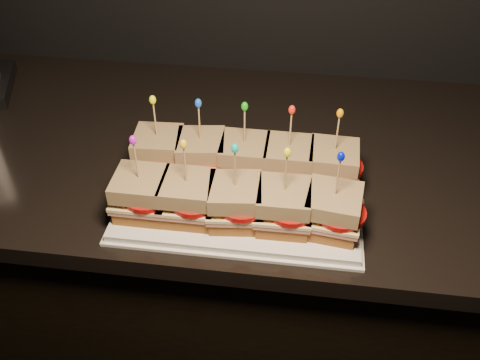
# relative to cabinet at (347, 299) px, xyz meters

# --- Properties ---
(cabinet) EXTENTS (2.43, 0.64, 0.85)m
(cabinet) POSITION_rel_cabinet_xyz_m (0.00, 0.00, 0.00)
(cabinet) COLOR black
(cabinet) RESTS_ON ground
(granite_slab) EXTENTS (2.47, 0.68, 0.04)m
(granite_slab) POSITION_rel_cabinet_xyz_m (0.00, 0.00, 0.44)
(granite_slab) COLOR black
(granite_slab) RESTS_ON cabinet
(platter) EXTENTS (0.42, 0.26, 0.02)m
(platter) POSITION_rel_cabinet_xyz_m (-0.26, -0.17, 0.47)
(platter) COLOR white
(platter) RESTS_ON granite_slab
(platter_rim) EXTENTS (0.44, 0.27, 0.01)m
(platter_rim) POSITION_rel_cabinet_xyz_m (-0.26, -0.17, 0.46)
(platter_rim) COLOR white
(platter_rim) RESTS_ON granite_slab
(sandwich_0_bread_bot) EXTENTS (0.09, 0.09, 0.02)m
(sandwich_0_bread_bot) POSITION_rel_cabinet_xyz_m (-0.42, -0.11, 0.49)
(sandwich_0_bread_bot) COLOR #5E3214
(sandwich_0_bread_bot) RESTS_ON platter
(sandwich_0_ham) EXTENTS (0.10, 0.09, 0.01)m
(sandwich_0_ham) POSITION_rel_cabinet_xyz_m (-0.42, -0.11, 0.51)
(sandwich_0_ham) COLOR #C97166
(sandwich_0_ham) RESTS_ON sandwich_0_bread_bot
(sandwich_0_cheese) EXTENTS (0.10, 0.10, 0.01)m
(sandwich_0_cheese) POSITION_rel_cabinet_xyz_m (-0.42, -0.11, 0.51)
(sandwich_0_cheese) COLOR #FDE399
(sandwich_0_cheese) RESTS_ON sandwich_0_ham
(sandwich_0_tomato) EXTENTS (0.08, 0.08, 0.01)m
(sandwich_0_tomato) POSITION_rel_cabinet_xyz_m (-0.41, -0.12, 0.52)
(sandwich_0_tomato) COLOR #AD0F0C
(sandwich_0_tomato) RESTS_ON sandwich_0_cheese
(sandwich_0_bread_top) EXTENTS (0.09, 0.09, 0.03)m
(sandwich_0_bread_top) POSITION_rel_cabinet_xyz_m (-0.42, -0.11, 0.54)
(sandwich_0_bread_top) COLOR brown
(sandwich_0_bread_top) RESTS_ON sandwich_0_tomato
(sandwich_0_pick) EXTENTS (0.00, 0.00, 0.09)m
(sandwich_0_pick) POSITION_rel_cabinet_xyz_m (-0.42, -0.11, 0.59)
(sandwich_0_pick) COLOR tan
(sandwich_0_pick) RESTS_ON sandwich_0_bread_top
(sandwich_0_frill) EXTENTS (0.01, 0.01, 0.02)m
(sandwich_0_frill) POSITION_rel_cabinet_xyz_m (-0.42, -0.11, 0.63)
(sandwich_0_frill) COLOR #F2EF0E
(sandwich_0_frill) RESTS_ON sandwich_0_pick
(sandwich_1_bread_bot) EXTENTS (0.09, 0.09, 0.02)m
(sandwich_1_bread_bot) POSITION_rel_cabinet_xyz_m (-0.34, -0.11, 0.49)
(sandwich_1_bread_bot) COLOR #5E3214
(sandwich_1_bread_bot) RESTS_ON platter
(sandwich_1_ham) EXTENTS (0.10, 0.10, 0.01)m
(sandwich_1_ham) POSITION_rel_cabinet_xyz_m (-0.34, -0.11, 0.51)
(sandwich_1_ham) COLOR #C97166
(sandwich_1_ham) RESTS_ON sandwich_1_bread_bot
(sandwich_1_cheese) EXTENTS (0.11, 0.10, 0.01)m
(sandwich_1_cheese) POSITION_rel_cabinet_xyz_m (-0.34, -0.11, 0.51)
(sandwich_1_cheese) COLOR #FDE399
(sandwich_1_cheese) RESTS_ON sandwich_1_ham
(sandwich_1_tomato) EXTENTS (0.08, 0.08, 0.01)m
(sandwich_1_tomato) POSITION_rel_cabinet_xyz_m (-0.33, -0.12, 0.52)
(sandwich_1_tomato) COLOR #AD0F0C
(sandwich_1_tomato) RESTS_ON sandwich_1_cheese
(sandwich_1_bread_top) EXTENTS (0.10, 0.10, 0.03)m
(sandwich_1_bread_top) POSITION_rel_cabinet_xyz_m (-0.34, -0.11, 0.54)
(sandwich_1_bread_top) COLOR brown
(sandwich_1_bread_top) RESTS_ON sandwich_1_tomato
(sandwich_1_pick) EXTENTS (0.00, 0.00, 0.09)m
(sandwich_1_pick) POSITION_rel_cabinet_xyz_m (-0.34, -0.11, 0.59)
(sandwich_1_pick) COLOR tan
(sandwich_1_pick) RESTS_ON sandwich_1_bread_top
(sandwich_1_frill) EXTENTS (0.01, 0.01, 0.02)m
(sandwich_1_frill) POSITION_rel_cabinet_xyz_m (-0.34, -0.11, 0.63)
(sandwich_1_frill) COLOR blue
(sandwich_1_frill) RESTS_ON sandwich_1_pick
(sandwich_2_bread_bot) EXTENTS (0.08, 0.08, 0.02)m
(sandwich_2_bread_bot) POSITION_rel_cabinet_xyz_m (-0.26, -0.11, 0.49)
(sandwich_2_bread_bot) COLOR #5E3214
(sandwich_2_bread_bot) RESTS_ON platter
(sandwich_2_ham) EXTENTS (0.09, 0.09, 0.01)m
(sandwich_2_ham) POSITION_rel_cabinet_xyz_m (-0.26, -0.11, 0.51)
(sandwich_2_ham) COLOR #C97166
(sandwich_2_ham) RESTS_ON sandwich_2_bread_bot
(sandwich_2_cheese) EXTENTS (0.10, 0.09, 0.01)m
(sandwich_2_cheese) POSITION_rel_cabinet_xyz_m (-0.26, -0.11, 0.51)
(sandwich_2_cheese) COLOR #FDE399
(sandwich_2_cheese) RESTS_ON sandwich_2_ham
(sandwich_2_tomato) EXTENTS (0.08, 0.08, 0.01)m
(sandwich_2_tomato) POSITION_rel_cabinet_xyz_m (-0.24, -0.12, 0.52)
(sandwich_2_tomato) COLOR #AD0F0C
(sandwich_2_tomato) RESTS_ON sandwich_2_cheese
(sandwich_2_bread_top) EXTENTS (0.09, 0.09, 0.03)m
(sandwich_2_bread_top) POSITION_rel_cabinet_xyz_m (-0.26, -0.11, 0.54)
(sandwich_2_bread_top) COLOR brown
(sandwich_2_bread_top) RESTS_ON sandwich_2_tomato
(sandwich_2_pick) EXTENTS (0.00, 0.00, 0.09)m
(sandwich_2_pick) POSITION_rel_cabinet_xyz_m (-0.26, -0.11, 0.59)
(sandwich_2_pick) COLOR tan
(sandwich_2_pick) RESTS_ON sandwich_2_bread_top
(sandwich_2_frill) EXTENTS (0.01, 0.01, 0.02)m
(sandwich_2_frill) POSITION_rel_cabinet_xyz_m (-0.26, -0.11, 0.63)
(sandwich_2_frill) COLOR #14AC12
(sandwich_2_frill) RESTS_ON sandwich_2_pick
(sandwich_3_bread_bot) EXTENTS (0.08, 0.08, 0.02)m
(sandwich_3_bread_bot) POSITION_rel_cabinet_xyz_m (-0.18, -0.11, 0.49)
(sandwich_3_bread_bot) COLOR #5E3214
(sandwich_3_bread_bot) RESTS_ON platter
(sandwich_3_ham) EXTENTS (0.09, 0.09, 0.01)m
(sandwich_3_ham) POSITION_rel_cabinet_xyz_m (-0.18, -0.11, 0.51)
(sandwich_3_ham) COLOR #C97166
(sandwich_3_ham) RESTS_ON sandwich_3_bread_bot
(sandwich_3_cheese) EXTENTS (0.10, 0.09, 0.01)m
(sandwich_3_cheese) POSITION_rel_cabinet_xyz_m (-0.18, -0.11, 0.51)
(sandwich_3_cheese) COLOR #FDE399
(sandwich_3_cheese) RESTS_ON sandwich_3_ham
(sandwich_3_tomato) EXTENTS (0.08, 0.08, 0.01)m
(sandwich_3_tomato) POSITION_rel_cabinet_xyz_m (-0.16, -0.12, 0.52)
(sandwich_3_tomato) COLOR #AD0F0C
(sandwich_3_tomato) RESTS_ON sandwich_3_cheese
(sandwich_3_bread_top) EXTENTS (0.09, 0.09, 0.03)m
(sandwich_3_bread_top) POSITION_rel_cabinet_xyz_m (-0.18, -0.11, 0.54)
(sandwich_3_bread_top) COLOR brown
(sandwich_3_bread_top) RESTS_ON sandwich_3_tomato
(sandwich_3_pick) EXTENTS (0.00, 0.00, 0.09)m
(sandwich_3_pick) POSITION_rel_cabinet_xyz_m (-0.18, -0.11, 0.59)
(sandwich_3_pick) COLOR tan
(sandwich_3_pick) RESTS_ON sandwich_3_bread_top
(sandwich_3_frill) EXTENTS (0.01, 0.01, 0.02)m
(sandwich_3_frill) POSITION_rel_cabinet_xyz_m (-0.18, -0.11, 0.63)
(sandwich_3_frill) COLOR red
(sandwich_3_frill) RESTS_ON sandwich_3_pick
(sandwich_4_bread_bot) EXTENTS (0.09, 0.09, 0.02)m
(sandwich_4_bread_bot) POSITION_rel_cabinet_xyz_m (-0.10, -0.11, 0.49)
(sandwich_4_bread_bot) COLOR #5E3214
(sandwich_4_bread_bot) RESTS_ON platter
(sandwich_4_ham) EXTENTS (0.10, 0.09, 0.01)m
(sandwich_4_ham) POSITION_rel_cabinet_xyz_m (-0.10, -0.11, 0.51)
(sandwich_4_ham) COLOR #C97166
(sandwich_4_ham) RESTS_ON sandwich_4_bread_bot
(sandwich_4_cheese) EXTENTS (0.10, 0.09, 0.01)m
(sandwich_4_cheese) POSITION_rel_cabinet_xyz_m (-0.10, -0.11, 0.51)
(sandwich_4_cheese) COLOR #FDE399
(sandwich_4_cheese) RESTS_ON sandwich_4_ham
(sandwich_4_tomato) EXTENTS (0.08, 0.08, 0.01)m
(sandwich_4_tomato) POSITION_rel_cabinet_xyz_m (-0.08, -0.12, 0.52)
(sandwich_4_tomato) COLOR #AD0F0C
(sandwich_4_tomato) RESTS_ON sandwich_4_cheese
(sandwich_4_bread_top) EXTENTS (0.09, 0.09, 0.03)m
(sandwich_4_bread_top) POSITION_rel_cabinet_xyz_m (-0.10, -0.11, 0.54)
(sandwich_4_bread_top) COLOR brown
(sandwich_4_bread_top) RESTS_ON sandwich_4_tomato
(sandwich_4_pick) EXTENTS (0.00, 0.00, 0.09)m
(sandwich_4_pick) POSITION_rel_cabinet_xyz_m (-0.10, -0.11, 0.59)
(sandwich_4_pick) COLOR tan
(sandwich_4_pick) RESTS_ON sandwich_4_bread_top
(sandwich_4_frill) EXTENTS (0.01, 0.01, 0.02)m
(sandwich_4_frill) POSITION_rel_cabinet_xyz_m (-0.10, -0.11, 0.63)
(sandwich_4_frill) COLOR orange
(sandwich_4_frill) RESTS_ON sandwich_4_pick
(sandwich_5_bread_bot) EXTENTS (0.08, 0.08, 0.02)m
(sandwich_5_bread_bot) POSITION_rel_cabinet_xyz_m (-0.42, -0.24, 0.49)
(sandwich_5_bread_bot) COLOR #5E3214
(sandwich_5_bread_bot) RESTS_ON platter
(sandwich_5_ham) EXTENTS (0.09, 0.09, 0.01)m
(sandwich_5_ham) POSITION_rel_cabinet_xyz_m (-0.42, -0.24, 0.51)
(sandwich_5_ham) COLOR #C97166
(sandwich_5_ham) RESTS_ON sandwich_5_bread_bot
(sandwich_5_cheese) EXTENTS (0.10, 0.09, 0.01)m
(sandwich_5_cheese) POSITION_rel_cabinet_xyz_m (-0.42, -0.24, 0.51)
(sandwich_5_cheese) COLOR #FDE399
(sandwich_5_cheese) RESTS_ON sandwich_5_ham
(sandwich_5_tomato) EXTENTS (0.08, 0.08, 0.01)m
(sandwich_5_tomato) POSITION_rel_cabinet_xyz_m (-0.41, -0.24, 0.52)
(sandwich_5_tomato) COLOR #AD0F0C
(sandwich_5_tomato) RESTS_ON sandwich_5_cheese
(sandwich_5_bread_top) EXTENTS (0.09, 0.09, 0.03)m
(sandwich_5_bread_top) POSITION_rel_cabinet_xyz_m (-0.42, -0.24, 0.54)
(sandwich_5_bread_top) COLOR brown
(sandwich_5_bread_top) RESTS_ON sandwich_5_tomato
(sandwich_5_pick) EXTENTS (0.00, 0.00, 0.09)m
(sandwich_5_pick) POSITION_rel_cabinet_xyz_m (-0.42, -0.24, 0.59)
(sandwich_5_pick) COLOR tan
(sandwich_5_pick) RESTS_ON sandwich_5_bread_top
(sandwich_5_frill) EXTENTS (0.01, 0.01, 0.02)m
(sandwich_5_frill) POSITION_rel_cabinet_xyz_m (-0.42, -0.24, 0.63)
(sandwich_5_frill) COLOR #C117BA
(sandwich_5_frill) RESTS_ON sandwich_5_pick
(sandwich_6_bread_bot) EXTENTS (0.08, 0.08, 0.02)m
(sandwich_6_bread_bot) POSITION_rel_cabinet_xyz_m (-0.34, -0.24, 0.49)
(sandwich_6_bread_bot) COLOR #5E3214
(sandwich_6_bread_bot) RESTS_ON platter
(sandwich_6_ham) EXTENTS (0.09, 0.09, 0.01)m
(sandwich_6_ham) POSITION_rel_cabinet_xyz_m (-0.34, -0.24, 0.51)
(sandwich_6_ham) COLOR #C97166
(sandwich_6_ham) RESTS_ON sandwich_6_bread_bot
(sandwich_6_cheese) EXTENTS (0.09, 0.09, 0.01)m
(sandwich_6_cheese) POSITION_rel_cabinet_xyz_m (-0.34, -0.24, 0.51)
(sandwich_6_cheese) COLOR #FDE399
(sandwich_6_cheese) RESTS_ON sandwich_6_ham
(sandwich_6_tomato) EXTENTS (0.08, 0.08, 0.01)m
(sandwich_6_tomato) POSITION_rel_cabinet_xyz_m (-0.33, -0.24, 0.52)
(sandwich_6_tomato) COLOR #AD0F0C
(sandwich_6_tomato) RESTS_ON sandwich_6_cheese
(sandwich_6_bread_top) EXTENTS (0.09, 0.09, 0.03)m
(sandwich_6_bread_top) POSITION_rel_cabinet_xyz_m (-0.34, -0.24, 0.54)
(sandwich_6_bread_top) COLOR brown
(sandwich_6_bread_top) RESTS_ON sandwich_6_tomato
(sandwich_6_pick) EXTENTS (0.00, 0.00, 0.09)m
(sandwich_6_pick) POSITION_rel_cabinet_xyz_m (-0.34, -0.24, 0.59)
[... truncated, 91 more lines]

